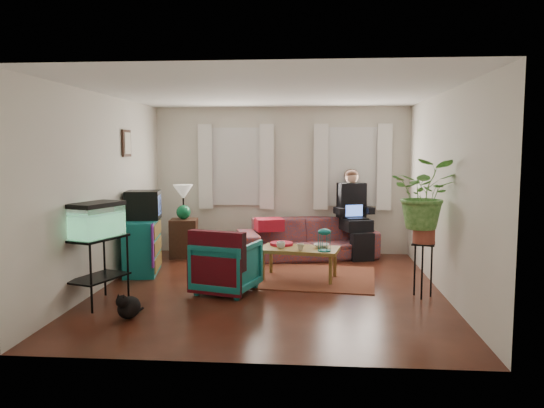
# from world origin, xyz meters

# --- Properties ---
(floor) EXTENTS (4.50, 5.00, 0.01)m
(floor) POSITION_xyz_m (0.00, 0.00, 0.00)
(floor) COLOR #4F2B14
(floor) RESTS_ON ground
(ceiling) EXTENTS (4.50, 5.00, 0.01)m
(ceiling) POSITION_xyz_m (0.00, 0.00, 2.60)
(ceiling) COLOR white
(ceiling) RESTS_ON wall_back
(wall_back) EXTENTS (4.50, 0.01, 2.60)m
(wall_back) POSITION_xyz_m (0.00, 2.50, 1.30)
(wall_back) COLOR silver
(wall_back) RESTS_ON floor
(wall_front) EXTENTS (4.50, 0.01, 2.60)m
(wall_front) POSITION_xyz_m (0.00, -2.50, 1.30)
(wall_front) COLOR silver
(wall_front) RESTS_ON floor
(wall_left) EXTENTS (0.01, 5.00, 2.60)m
(wall_left) POSITION_xyz_m (-2.25, 0.00, 1.30)
(wall_left) COLOR silver
(wall_left) RESTS_ON floor
(wall_right) EXTENTS (0.01, 5.00, 2.60)m
(wall_right) POSITION_xyz_m (2.25, 0.00, 1.30)
(wall_right) COLOR silver
(wall_right) RESTS_ON floor
(window_left) EXTENTS (1.08, 0.04, 1.38)m
(window_left) POSITION_xyz_m (-0.80, 2.48, 1.55)
(window_left) COLOR white
(window_left) RESTS_ON wall_back
(window_right) EXTENTS (1.08, 0.04, 1.38)m
(window_right) POSITION_xyz_m (1.25, 2.48, 1.55)
(window_right) COLOR white
(window_right) RESTS_ON wall_back
(curtains_left) EXTENTS (1.36, 0.06, 1.50)m
(curtains_left) POSITION_xyz_m (-0.80, 2.40, 1.55)
(curtains_left) COLOR white
(curtains_left) RESTS_ON wall_back
(curtains_right) EXTENTS (1.36, 0.06, 1.50)m
(curtains_right) POSITION_xyz_m (1.25, 2.40, 1.55)
(curtains_right) COLOR white
(curtains_right) RESTS_ON wall_back
(picture_frame) EXTENTS (0.04, 0.32, 0.40)m
(picture_frame) POSITION_xyz_m (-2.21, 0.85, 1.95)
(picture_frame) COLOR #3D2616
(picture_frame) RESTS_ON wall_left
(area_rug) EXTENTS (2.16, 1.81, 0.01)m
(area_rug) POSITION_xyz_m (0.46, 0.66, 0.01)
(area_rug) COLOR maroon
(area_rug) RESTS_ON floor
(sofa) EXTENTS (2.48, 1.54, 0.90)m
(sofa) POSITION_xyz_m (0.47, 2.05, 0.45)
(sofa) COLOR brown
(sofa) RESTS_ON floor
(seated_person) EXTENTS (0.76, 0.85, 1.38)m
(seated_person) POSITION_xyz_m (1.27, 2.29, 0.69)
(seated_person) COLOR black
(seated_person) RESTS_ON sofa
(side_table) EXTENTS (0.50, 0.50, 0.66)m
(side_table) POSITION_xyz_m (-1.65, 1.95, 0.33)
(side_table) COLOR #392715
(side_table) RESTS_ON floor
(table_lamp) EXTENTS (0.38, 0.38, 0.60)m
(table_lamp) POSITION_xyz_m (-1.65, 1.95, 0.94)
(table_lamp) COLOR white
(table_lamp) RESTS_ON side_table
(dresser) EXTENTS (0.60, 0.96, 0.81)m
(dresser) POSITION_xyz_m (-1.99, 0.74, 0.40)
(dresser) COLOR #125D71
(dresser) RESTS_ON floor
(crt_tv) EXTENTS (0.56, 0.53, 0.43)m
(crt_tv) POSITION_xyz_m (-1.99, 0.83, 1.02)
(crt_tv) COLOR black
(crt_tv) RESTS_ON dresser
(aquarium_stand) EXTENTS (0.62, 0.82, 0.82)m
(aquarium_stand) POSITION_xyz_m (-2.00, -0.87, 0.41)
(aquarium_stand) COLOR black
(aquarium_stand) RESTS_ON floor
(aquarium) EXTENTS (0.56, 0.75, 0.43)m
(aquarium) POSITION_xyz_m (-2.00, -0.87, 1.03)
(aquarium) COLOR #7FD899
(aquarium) RESTS_ON aquarium_stand
(black_cat) EXTENTS (0.29, 0.40, 0.31)m
(black_cat) POSITION_xyz_m (-1.44, -1.39, 0.15)
(black_cat) COLOR black
(black_cat) RESTS_ON floor
(armchair) EXTENTS (0.90, 0.87, 0.75)m
(armchair) POSITION_xyz_m (-0.55, -0.21, 0.38)
(armchair) COLOR #135675
(armchair) RESTS_ON floor
(serape_throw) EXTENTS (0.77, 0.39, 0.62)m
(serape_throw) POSITION_xyz_m (-0.63, -0.49, 0.53)
(serape_throw) COLOR #9E0A0A
(serape_throw) RESTS_ON armchair
(coffee_table) EXTENTS (1.19, 0.78, 0.46)m
(coffee_table) POSITION_xyz_m (0.38, 0.55, 0.23)
(coffee_table) COLOR brown
(coffee_table) RESTS_ON floor
(cup_a) EXTENTS (0.14, 0.14, 0.10)m
(cup_a) POSITION_xyz_m (0.12, 0.49, 0.50)
(cup_a) COLOR white
(cup_a) RESTS_ON coffee_table
(cup_b) EXTENTS (0.12, 0.12, 0.09)m
(cup_b) POSITION_xyz_m (0.40, 0.36, 0.50)
(cup_b) COLOR beige
(cup_b) RESTS_ON coffee_table
(bowl) EXTENTS (0.25, 0.25, 0.05)m
(bowl) POSITION_xyz_m (0.70, 0.59, 0.48)
(bowl) COLOR white
(bowl) RESTS_ON coffee_table
(snack_tray) EXTENTS (0.39, 0.39, 0.04)m
(snack_tray) POSITION_xyz_m (0.11, 0.74, 0.48)
(snack_tray) COLOR #B21414
(snack_tray) RESTS_ON coffee_table
(birdcage) EXTENTS (0.21, 0.21, 0.32)m
(birdcage) POSITION_xyz_m (0.73, 0.33, 0.62)
(birdcage) COLOR #115B6B
(birdcage) RESTS_ON coffee_table
(plant_stand) EXTENTS (0.36, 0.36, 0.69)m
(plant_stand) POSITION_xyz_m (1.96, -0.26, 0.35)
(plant_stand) COLOR black
(plant_stand) RESTS_ON floor
(potted_plant) EXTENTS (0.94, 0.86, 0.88)m
(potted_plant) POSITION_xyz_m (1.96, -0.26, 1.17)
(potted_plant) COLOR #599947
(potted_plant) RESTS_ON plant_stand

